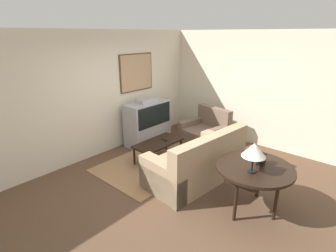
{
  "coord_description": "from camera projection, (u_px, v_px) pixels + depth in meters",
  "views": [
    {
      "loc": [
        -3.37,
        -2.7,
        2.62
      ],
      "look_at": [
        0.58,
        0.78,
        0.75
      ],
      "focal_mm": 28.0,
      "sensor_mm": 36.0,
      "label": 1
    }
  ],
  "objects": [
    {
      "name": "wall_right",
      "position": [
        248.0,
        89.0,
        6.35
      ],
      "size": [
        0.06,
        12.0,
        2.7
      ],
      "color": "beige",
      "rests_on": "ground_plane"
    },
    {
      "name": "area_rug",
      "position": [
        158.0,
        161.0,
        5.68
      ],
      "size": [
        2.55,
        1.61,
        0.01
      ],
      "color": "#99704C",
      "rests_on": "ground_plane"
    },
    {
      "name": "armchair",
      "position": [
        205.0,
        132.0,
        6.55
      ],
      "size": [
        1.05,
        1.13,
        0.87
      ],
      "rotation": [
        0.0,
        0.0,
        -1.74
      ],
      "color": "brown",
      "rests_on": "ground_plane"
    },
    {
      "name": "coffee_table",
      "position": [
        158.0,
        144.0,
        5.61
      ],
      "size": [
        1.1,
        0.54,
        0.42
      ],
      "color": "black",
      "rests_on": "ground_plane"
    },
    {
      "name": "couch",
      "position": [
        197.0,
        164.0,
        4.85
      ],
      "size": [
        1.97,
        1.11,
        0.98
      ],
      "rotation": [
        0.0,
        0.0,
        3.05
      ],
      "color": "#9E8466",
      "rests_on": "ground_plane"
    },
    {
      "name": "mantel_clock",
      "position": [
        261.0,
        159.0,
        3.92
      ],
      "size": [
        0.15,
        0.1,
        0.17
      ],
      "color": "black",
      "rests_on": "console_table"
    },
    {
      "name": "table_lamp",
      "position": [
        254.0,
        150.0,
        3.62
      ],
      "size": [
        0.33,
        0.33,
        0.45
      ],
      "color": "black",
      "rests_on": "console_table"
    },
    {
      "name": "ground_plane",
      "position": [
        179.0,
        180.0,
        4.94
      ],
      "size": [
        12.0,
        12.0,
        0.0
      ],
      "primitive_type": "plane",
      "color": "brown"
    },
    {
      "name": "tv",
      "position": [
        148.0,
        122.0,
        6.48
      ],
      "size": [
        1.18,
        0.5,
        1.14
      ],
      "color": "#9E9EA3",
      "rests_on": "ground_plane"
    },
    {
      "name": "remote",
      "position": [
        164.0,
        140.0,
        5.68
      ],
      "size": [
        0.08,
        0.17,
        0.02
      ],
      "color": "black",
      "rests_on": "coffee_table"
    },
    {
      "name": "console_table",
      "position": [
        254.0,
        170.0,
        3.91
      ],
      "size": [
        1.15,
        1.15,
        0.75
      ],
      "color": "black",
      "rests_on": "ground_plane"
    },
    {
      "name": "wall_back",
      "position": [
        106.0,
        93.0,
        5.82
      ],
      "size": [
        12.0,
        0.1,
        2.7
      ],
      "color": "beige",
      "rests_on": "ground_plane"
    }
  ]
}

